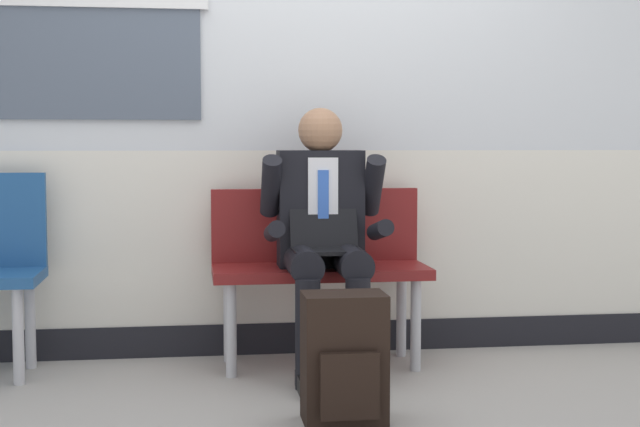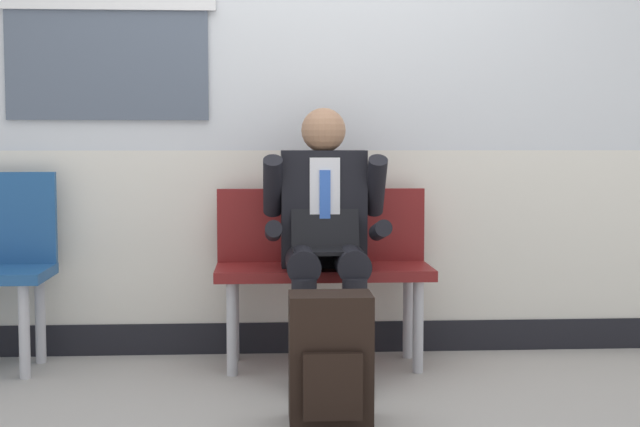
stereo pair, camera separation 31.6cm
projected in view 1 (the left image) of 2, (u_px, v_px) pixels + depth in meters
ground_plane at (318, 385)px, 4.06m from camera, size 18.00×18.00×0.00m
station_wall at (297, 75)px, 4.63m from camera, size 6.85×0.17×2.83m
bench_with_person at (318, 259)px, 4.43m from camera, size 1.02×0.42×0.84m
person_seated at (324, 232)px, 4.23m from camera, size 0.57×0.70×1.23m
backpack at (344, 360)px, 3.50m from camera, size 0.31×0.26×0.50m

